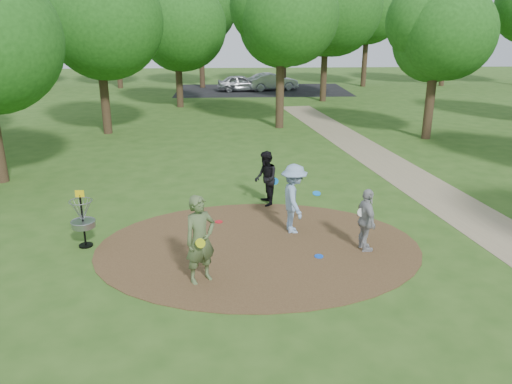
{
  "coord_description": "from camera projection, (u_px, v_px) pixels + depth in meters",
  "views": [
    {
      "loc": [
        -0.68,
        -11.75,
        5.62
      ],
      "look_at": [
        0.0,
        1.2,
        1.1
      ],
      "focal_mm": 35.0,
      "sensor_mm": 36.0,
      "label": 1
    }
  ],
  "objects": [
    {
      "name": "parking_lot",
      "position": [
        262.0,
        90.0,
        41.35
      ],
      "size": [
        14.0,
        8.0,
        0.01
      ],
      "primitive_type": "cube",
      "color": "black",
      "rests_on": "ground"
    },
    {
      "name": "player_throwing_with_disc",
      "position": [
        294.0,
        199.0,
        13.6
      ],
      "size": [
        1.15,
        1.31,
        1.94
      ],
      "color": "#86A4C8",
      "rests_on": "ground"
    },
    {
      "name": "disc_golf_basket",
      "position": [
        82.0,
        215.0,
        12.74
      ],
      "size": [
        0.63,
        0.63,
        1.54
      ],
      "color": "black",
      "rests_on": "ground"
    },
    {
      "name": "tree_ring",
      "position": [
        285.0,
        30.0,
        21.57
      ],
      "size": [
        37.15,
        45.58,
        9.45
      ],
      "color": "#332316",
      "rests_on": "ground"
    },
    {
      "name": "car_right",
      "position": [
        272.0,
        82.0,
        41.07
      ],
      "size": [
        4.47,
        2.64,
        1.39
      ],
      "primitive_type": "imported",
      "rotation": [
        0.0,
        0.0,
        1.87
      ],
      "color": "#96999D",
      "rests_on": "ground"
    },
    {
      "name": "player_walking_with_disc",
      "position": [
        266.0,
        179.0,
        15.64
      ],
      "size": [
        0.78,
        0.92,
        1.74
      ],
      "color": "black",
      "rests_on": "ground"
    },
    {
      "name": "car_left",
      "position": [
        241.0,
        83.0,
        40.57
      ],
      "size": [
        3.96,
        1.91,
        1.3
      ],
      "primitive_type": "imported",
      "rotation": [
        0.0,
        0.0,
        1.67
      ],
      "color": "#9EA1A5",
      "rests_on": "ground"
    },
    {
      "name": "player_waiting_with_disc",
      "position": [
        366.0,
        220.0,
        12.52
      ],
      "size": [
        0.54,
        1.02,
        1.65
      ],
      "color": "#9B9B9E",
      "rests_on": "ground"
    },
    {
      "name": "disc_ground_blue",
      "position": [
        319.0,
        256.0,
        12.4
      ],
      "size": [
        0.22,
        0.22,
        0.02
      ],
      "primitive_type": "cylinder",
      "color": "blue",
      "rests_on": "dirt_clearing"
    },
    {
      "name": "dirt_clearing",
      "position": [
        258.0,
        247.0,
        12.96
      ],
      "size": [
        8.4,
        8.4,
        0.02
      ],
      "primitive_type": "cylinder",
      "color": "#47301C",
      "rests_on": "ground"
    },
    {
      "name": "footpath",
      "position": [
        468.0,
        214.0,
        15.17
      ],
      "size": [
        7.55,
        39.89,
        0.01
      ],
      "primitive_type": "cube",
      "rotation": [
        0.0,
        0.0,
        0.14
      ],
      "color": "#8C7A5B",
      "rests_on": "ground"
    },
    {
      "name": "disc_ground_red",
      "position": [
        219.0,
        222.0,
        14.5
      ],
      "size": [
        0.22,
        0.22,
        0.02
      ],
      "primitive_type": "cylinder",
      "color": "red",
      "rests_on": "dirt_clearing"
    },
    {
      "name": "player_observer_with_disc",
      "position": [
        200.0,
        240.0,
        10.96
      ],
      "size": [
        0.89,
        0.82,
        2.04
      ],
      "color": "#4E6238",
      "rests_on": "ground"
    },
    {
      "name": "ground",
      "position": [
        258.0,
        247.0,
        12.97
      ],
      "size": [
        100.0,
        100.0,
        0.0
      ],
      "primitive_type": "plane",
      "color": "#2D5119",
      "rests_on": "ground"
    }
  ]
}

